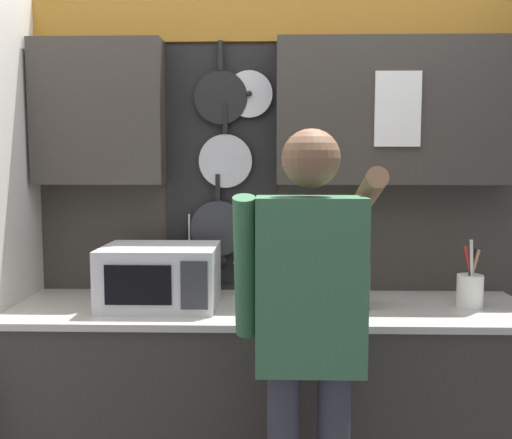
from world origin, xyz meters
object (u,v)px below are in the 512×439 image
object	(u,v)px
microwave	(160,276)
utensil_crock	(470,289)
person	(309,320)
knife_block	(355,284)

from	to	relation	value
microwave	utensil_crock	distance (m)	1.39
person	microwave	bearing A→B (deg)	140.15
utensil_crock	microwave	bearing A→B (deg)	-179.99
person	utensil_crock	bearing A→B (deg)	35.20
utensil_crock	person	bearing A→B (deg)	-144.80
microwave	knife_block	distance (m)	0.87
microwave	knife_block	world-z (taller)	knife_block
knife_block	utensil_crock	xyz separation A→B (m)	(0.51, -0.00, -0.02)
knife_block	person	xyz separation A→B (m)	(-0.24, -0.53, -0.02)
knife_block	person	distance (m)	0.58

